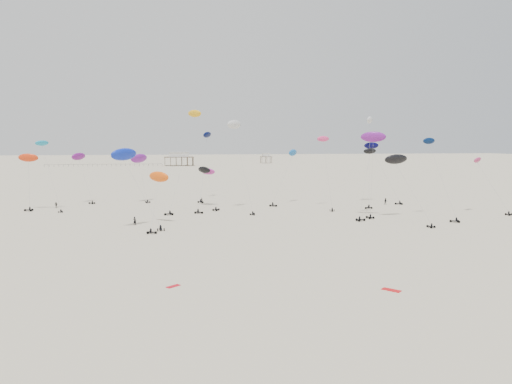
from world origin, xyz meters
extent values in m
plane|color=beige|center=(0.00, 200.00, 0.00)|extent=(900.00, 900.00, 0.00)
cube|color=brown|center=(-10.00, 350.00, 6.15)|extent=(21.00, 13.00, 0.30)
cube|color=silver|center=(-10.00, 350.00, 7.90)|extent=(14.00, 8.40, 3.20)
cube|color=#B2B2AD|center=(-10.00, 350.00, 9.65)|extent=(15.00, 9.00, 0.30)
cube|color=brown|center=(60.00, 380.00, 5.15)|extent=(9.00, 7.00, 0.30)
cube|color=silver|center=(60.00, 380.00, 6.50)|extent=(5.60, 4.20, 2.40)
cube|color=#B2B2AD|center=(60.00, 380.00, 7.85)|extent=(6.00, 4.50, 0.30)
cube|color=black|center=(-62.00, 350.00, 1.45)|extent=(80.00, 0.10, 0.10)
cylinder|color=gray|center=(-7.44, 133.96, 9.72)|extent=(0.03, 0.03, 21.56)
ellipsoid|color=#040C39|center=(-6.00, 139.72, 19.53)|extent=(3.98, 4.77, 2.24)
cylinder|color=gray|center=(-46.69, 117.10, 8.53)|extent=(0.03, 0.03, 17.22)
ellipsoid|color=#1990BD|center=(-49.13, 119.41, 17.09)|extent=(3.73, 3.49, 1.76)
cylinder|color=gray|center=(42.74, 89.17, 8.90)|extent=(0.03, 0.03, 19.43)
ellipsoid|color=#05183F|center=(42.28, 94.49, 17.63)|extent=(3.60, 1.79, 1.65)
cylinder|color=gray|center=(22.58, 109.49, 9.12)|extent=(0.03, 0.03, 19.36)
ellipsoid|color=#F2387F|center=(22.76, 114.21, 18.20)|extent=(3.59, 1.63, 1.68)
cylinder|color=gray|center=(13.31, 119.90, 7.17)|extent=(0.03, 0.03, 15.80)
ellipsoid|color=#1762B0|center=(16.75, 123.03, 14.34)|extent=(3.96, 4.28, 2.12)
cylinder|color=gray|center=(-6.71, 116.38, 4.66)|extent=(0.03, 0.03, 13.23)
ellipsoid|color=#C42E9E|center=(-7.33, 121.67, 9.39)|extent=(4.75, 4.36, 2.25)
cylinder|color=gray|center=(-9.59, 113.90, 4.92)|extent=(0.03, 0.03, 16.10)
ellipsoid|color=black|center=(-8.40, 120.70, 9.87)|extent=(4.32, 4.78, 2.29)
cylinder|color=gray|center=(26.65, 94.18, 7.69)|extent=(0.03, 0.03, 18.23)
ellipsoid|color=black|center=(29.71, 99.27, 15.20)|extent=(3.45, 1.73, 1.66)
cylinder|color=gray|center=(-23.14, 86.68, 7.32)|extent=(0.03, 0.03, 15.11)
ellipsoid|color=#0E27BB|center=(-26.60, 88.29, 14.95)|extent=(6.30, 6.14, 3.10)
cylinder|color=gray|center=(-14.53, 110.08, 12.27)|extent=(0.03, 0.03, 25.61)
ellipsoid|color=#F4AD14|center=(-11.11, 114.58, 24.54)|extent=(4.21, 4.28, 2.16)
cylinder|color=gray|center=(-52.76, 119.62, 6.64)|extent=(0.03, 0.03, 11.89)
ellipsoid|color=red|center=(-52.82, 120.65, 13.41)|extent=(5.30, 2.73, 2.52)
cylinder|color=gray|center=(59.27, 94.08, 6.52)|extent=(0.03, 0.03, 13.98)
ellipsoid|color=#BC2C65|center=(56.77, 97.05, 12.98)|extent=(3.89, 3.53, 1.80)
cylinder|color=gray|center=(42.37, 118.18, 8.15)|extent=(0.03, 0.03, 17.25)
ellipsoid|color=#050437|center=(39.58, 121.65, 16.32)|extent=(4.39, 1.61, 2.09)
cylinder|color=gray|center=(35.44, 113.19, 11.69)|extent=(0.03, 0.03, 24.57)
ellipsoid|color=silver|center=(37.53, 118.38, 23.44)|extent=(3.85, 4.49, 2.16)
cylinder|color=gray|center=(-20.62, 87.92, 4.89)|extent=(0.03, 0.03, 14.70)
ellipsoid|color=#FF580D|center=(-19.96, 93.93, 10.03)|extent=(5.33, 5.11, 2.67)
cylinder|color=gray|center=(-25.06, 131.60, 6.08)|extent=(0.03, 0.03, 11.17)
ellipsoid|color=#781A90|center=(-26.12, 132.45, 12.66)|extent=(6.19, 6.75, 3.25)
cylinder|color=gray|center=(0.30, 107.72, 10.78)|extent=(0.03, 0.03, 23.26)
ellipsoid|color=silver|center=(-1.20, 113.26, 21.81)|extent=(4.90, 4.71, 2.46)
cylinder|color=gray|center=(-41.03, 132.22, 6.50)|extent=(0.03, 0.03, 12.46)
ellipsoid|color=#77167D|center=(-42.80, 133.46, 13.28)|extent=(4.66, 5.54, 2.61)
cylinder|color=gray|center=(27.59, 92.94, 9.14)|extent=(0.03, 0.03, 16.89)
ellipsoid|color=#78198C|center=(28.18, 93.83, 18.54)|extent=(6.04, 4.11, 2.80)
cylinder|color=gray|center=(33.82, 85.47, 6.54)|extent=(0.03, 0.03, 18.14)
ellipsoid|color=black|center=(33.13, 92.34, 13.49)|extent=(6.31, 3.69, 2.95)
imported|color=black|center=(-25.09, 92.43, 0.00)|extent=(0.90, 0.75, 2.11)
imported|color=black|center=(41.52, 115.34, 0.00)|extent=(1.17, 0.92, 2.09)
imported|color=black|center=(-47.26, 123.79, 0.00)|extent=(1.21, 0.81, 1.88)
imported|color=black|center=(-8.72, 126.96, 0.00)|extent=(0.84, 0.80, 1.90)
cube|color=red|center=(7.72, 39.88, 0.00)|extent=(2.12, 2.25, 0.08)
cube|color=red|center=(-17.66, 45.99, 0.00)|extent=(1.84, 1.68, 0.07)
camera|label=1|loc=(-18.06, -13.84, 17.55)|focal=35.00mm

